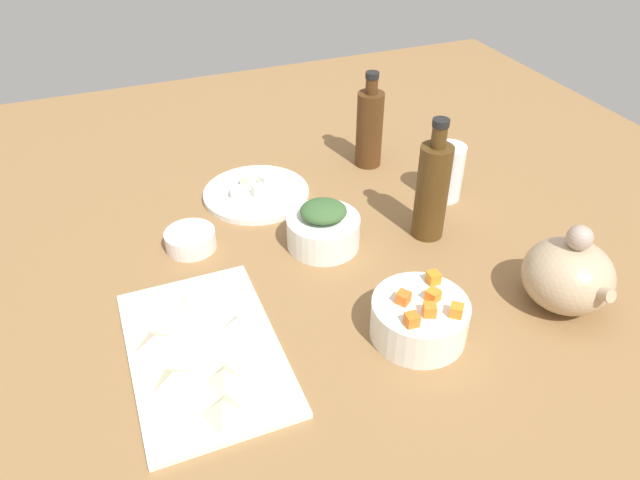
# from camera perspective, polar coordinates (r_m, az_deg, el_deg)

# --- Properties ---
(tabletop) EXTENTS (1.90, 1.90, 0.03)m
(tabletop) POSITION_cam_1_polar(r_m,az_deg,el_deg) (1.05, 0.00, -2.87)
(tabletop) COLOR olive
(tabletop) RESTS_ON ground
(cutting_board) EXTENTS (0.33, 0.21, 0.01)m
(cutting_board) POSITION_cam_1_polar(r_m,az_deg,el_deg) (0.89, -11.07, -10.45)
(cutting_board) COLOR white
(cutting_board) RESTS_ON tabletop
(plate_tofu) EXTENTS (0.22, 0.22, 0.01)m
(plate_tofu) POSITION_cam_1_polar(r_m,az_deg,el_deg) (1.22, -6.16, 4.48)
(plate_tofu) COLOR white
(plate_tofu) RESTS_ON tabletop
(bowl_greens) EXTENTS (0.13, 0.13, 0.06)m
(bowl_greens) POSITION_cam_1_polar(r_m,az_deg,el_deg) (1.06, 0.32, 0.81)
(bowl_greens) COLOR white
(bowl_greens) RESTS_ON tabletop
(bowl_carrots) EXTENTS (0.15, 0.15, 0.06)m
(bowl_carrots) POSITION_cam_1_polar(r_m,az_deg,el_deg) (0.90, 9.54, -7.51)
(bowl_carrots) COLOR white
(bowl_carrots) RESTS_ON tabletop
(bowl_small_side) EXTENTS (0.09, 0.09, 0.03)m
(bowl_small_side) POSITION_cam_1_polar(r_m,az_deg,el_deg) (1.09, -12.39, 0.02)
(bowl_small_side) COLOR white
(bowl_small_side) RESTS_ON tabletop
(teapot) EXTENTS (0.16, 0.14, 0.15)m
(teapot) POSITION_cam_1_polar(r_m,az_deg,el_deg) (1.00, 22.82, -3.09)
(teapot) COLOR tan
(teapot) RESTS_ON tabletop
(bottle_0) EXTENTS (0.06, 0.06, 0.23)m
(bottle_0) POSITION_cam_1_polar(r_m,az_deg,el_deg) (1.07, 10.78, 4.83)
(bottle_0) COLOR #4C3213
(bottle_0) RESTS_ON tabletop
(bottle_1) EXTENTS (0.06, 0.06, 0.21)m
(bottle_1) POSITION_cam_1_polar(r_m,az_deg,el_deg) (1.30, 4.80, 10.79)
(bottle_1) COLOR #4D2D14
(bottle_1) RESTS_ON tabletop
(drinking_glass_0) EXTENTS (0.06, 0.06, 0.12)m
(drinking_glass_0) POSITION_cam_1_polar(r_m,az_deg,el_deg) (1.21, 12.15, 6.41)
(drinking_glass_0) COLOR white
(drinking_glass_0) RESTS_ON tabletop
(carrot_cube_0) EXTENTS (0.02, 0.02, 0.02)m
(carrot_cube_0) POSITION_cam_1_polar(r_m,az_deg,el_deg) (0.84, 8.86, -7.61)
(carrot_cube_0) COLOR orange
(carrot_cube_0) RESTS_ON bowl_carrots
(carrot_cube_1) EXTENTS (0.03, 0.03, 0.02)m
(carrot_cube_1) POSITION_cam_1_polar(r_m,az_deg,el_deg) (0.87, 8.02, -5.53)
(carrot_cube_1) COLOR orange
(carrot_cube_1) RESTS_ON bowl_carrots
(carrot_cube_2) EXTENTS (0.02, 0.02, 0.02)m
(carrot_cube_2) POSITION_cam_1_polar(r_m,az_deg,el_deg) (0.88, 10.85, -5.26)
(carrot_cube_2) COLOR orange
(carrot_cube_2) RESTS_ON bowl_carrots
(carrot_cube_3) EXTENTS (0.02, 0.02, 0.02)m
(carrot_cube_3) POSITION_cam_1_polar(r_m,az_deg,el_deg) (0.91, 10.88, -3.59)
(carrot_cube_3) COLOR orange
(carrot_cube_3) RESTS_ON bowl_carrots
(carrot_cube_4) EXTENTS (0.03, 0.03, 0.02)m
(carrot_cube_4) POSITION_cam_1_polar(r_m,az_deg,el_deg) (0.86, 13.03, -6.64)
(carrot_cube_4) COLOR orange
(carrot_cube_4) RESTS_ON bowl_carrots
(carrot_cube_5) EXTENTS (0.02, 0.02, 0.02)m
(carrot_cube_5) POSITION_cam_1_polar(r_m,az_deg,el_deg) (0.86, 10.53, -6.64)
(carrot_cube_5) COLOR orange
(carrot_cube_5) RESTS_ON bowl_carrots
(chopped_greens_mound) EXTENTS (0.10, 0.10, 0.03)m
(chopped_greens_mound) POSITION_cam_1_polar(r_m,az_deg,el_deg) (1.04, 0.33, 2.82)
(chopped_greens_mound) COLOR #395F31
(chopped_greens_mound) RESTS_ON bowl_greens
(tofu_cube_0) EXTENTS (0.02, 0.02, 0.02)m
(tofu_cube_0) POSITION_cam_1_polar(r_m,az_deg,el_deg) (1.20, -6.00, 4.81)
(tofu_cube_0) COLOR white
(tofu_cube_0) RESTS_ON plate_tofu
(tofu_cube_1) EXTENTS (0.03, 0.03, 0.02)m
(tofu_cube_1) POSITION_cam_1_polar(r_m,az_deg,el_deg) (1.20, -8.01, 4.62)
(tofu_cube_1) COLOR white
(tofu_cube_1) RESTS_ON plate_tofu
(tofu_cube_2) EXTENTS (0.03, 0.03, 0.02)m
(tofu_cube_2) POSITION_cam_1_polar(r_m,az_deg,el_deg) (1.23, -7.00, 5.72)
(tofu_cube_2) COLOR white
(tofu_cube_2) RESTS_ON plate_tofu
(tofu_cube_3) EXTENTS (0.03, 0.03, 0.02)m
(tofu_cube_3) POSITION_cam_1_polar(r_m,az_deg,el_deg) (1.23, -5.28, 5.75)
(tofu_cube_3) COLOR white
(tofu_cube_3) RESTS_ON plate_tofu
(dumpling_0) EXTENTS (0.05, 0.04, 0.03)m
(dumpling_0) POSITION_cam_1_polar(r_m,az_deg,el_deg) (0.94, -12.46, -6.05)
(dumpling_0) COLOR beige
(dumpling_0) RESTS_ON cutting_board
(dumpling_1) EXTENTS (0.06, 0.05, 0.02)m
(dumpling_1) POSITION_cam_1_polar(r_m,az_deg,el_deg) (0.83, -9.26, -12.77)
(dumpling_1) COLOR beige
(dumpling_1) RESTS_ON cutting_board
(dumpling_2) EXTENTS (0.06, 0.06, 0.02)m
(dumpling_2) POSITION_cam_1_polar(r_m,az_deg,el_deg) (0.85, -13.88, -12.76)
(dumpling_2) COLOR beige
(dumpling_2) RESTS_ON cutting_board
(dumpling_3) EXTENTS (0.05, 0.06, 0.03)m
(dumpling_3) POSITION_cam_1_polar(r_m,az_deg,el_deg) (0.90, -7.78, -7.96)
(dumpling_3) COLOR beige
(dumpling_3) RESTS_ON cutting_board
(dumpling_4) EXTENTS (0.06, 0.06, 0.02)m
(dumpling_4) POSITION_cam_1_polar(r_m,az_deg,el_deg) (0.90, -15.58, -9.37)
(dumpling_4) COLOR beige
(dumpling_4) RESTS_ON cutting_board
(dumpling_5) EXTENTS (0.06, 0.06, 0.03)m
(dumpling_5) POSITION_cam_1_polar(r_m,az_deg,el_deg) (0.80, -9.36, -15.62)
(dumpling_5) COLOR beige
(dumpling_5) RESTS_ON cutting_board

